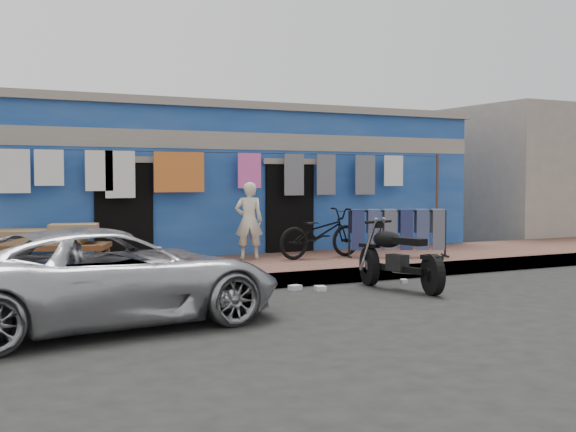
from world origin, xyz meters
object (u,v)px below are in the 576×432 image
object	(u,v)px
car	(108,275)
jeans_rack	(397,232)
seated_person	(249,221)
charpoy	(46,248)
bicycle	(320,228)
motorcycle	(400,256)

from	to	relation	value
car	jeans_rack	world-z (taller)	car
car	seated_person	size ratio (longest dim) A/B	2.99
car	charpoy	size ratio (longest dim) A/B	1.84
bicycle	charpoy	world-z (taller)	bicycle
motorcycle	charpoy	size ratio (longest dim) A/B	0.74
car	motorcycle	world-z (taller)	car
seated_person	jeans_rack	bearing A→B (deg)	178.57
car	bicycle	world-z (taller)	bicycle
car	jeans_rack	xyz separation A→B (m)	(6.36, 2.90, 0.11)
car	charpoy	distance (m)	4.03
seated_person	motorcycle	xyz separation A→B (m)	(1.24, -3.18, -0.44)
bicycle	motorcycle	bearing A→B (deg)	173.98
car	seated_person	bearing A→B (deg)	-49.44
seated_person	bicycle	distance (m)	1.39
seated_person	charpoy	xyz separation A→B (m)	(-3.71, 0.14, -0.37)
seated_person	charpoy	world-z (taller)	seated_person
charpoy	jeans_rack	bearing A→B (deg)	-9.90
motorcycle	charpoy	distance (m)	5.96
seated_person	motorcycle	distance (m)	3.44
seated_person	jeans_rack	xyz separation A→B (m)	(2.76, -0.99, -0.25)
car	charpoy	world-z (taller)	car
motorcycle	charpoy	xyz separation A→B (m)	(-4.94, 3.33, 0.07)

